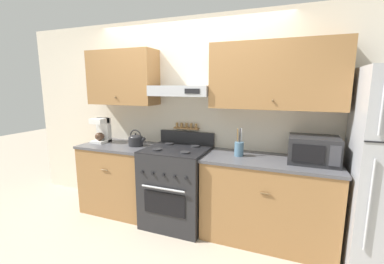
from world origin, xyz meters
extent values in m
plane|color=#B2A38E|center=(0.00, 0.00, 0.00)|extent=(16.00, 16.00, 0.00)
cube|color=beige|center=(0.00, 0.68, 1.27)|extent=(5.20, 0.08, 2.55)
cube|color=olive|center=(-0.87, 0.48, 1.81)|extent=(0.95, 0.33, 0.71)
sphere|color=brown|center=(-0.87, 0.30, 1.56)|extent=(0.02, 0.02, 0.02)
cube|color=olive|center=(1.08, 0.48, 1.81)|extent=(1.39, 0.33, 0.71)
sphere|color=brown|center=(1.08, 0.30, 1.56)|extent=(0.02, 0.02, 0.02)
cube|color=#ADAFB5|center=(0.00, 0.46, 1.64)|extent=(0.76, 0.37, 0.13)
cube|color=black|center=(0.21, 0.27, 1.64)|extent=(0.18, 0.01, 0.06)
cube|color=olive|center=(0.00, 0.60, 1.16)|extent=(0.34, 0.07, 0.02)
cylinder|color=olive|center=(-0.14, 0.60, 1.20)|extent=(0.03, 0.03, 0.06)
cylinder|color=olive|center=(-0.07, 0.60, 1.20)|extent=(0.03, 0.03, 0.06)
cylinder|color=olive|center=(0.00, 0.60, 1.20)|extent=(0.03, 0.03, 0.06)
cylinder|color=olive|center=(0.07, 0.60, 1.20)|extent=(0.03, 0.03, 0.06)
cylinder|color=olive|center=(0.14, 0.60, 1.20)|extent=(0.03, 0.03, 0.06)
cube|color=olive|center=(-0.87, 0.33, 0.45)|extent=(0.95, 0.62, 0.90)
cube|color=#4C4C51|center=(-0.87, 0.33, 0.91)|extent=(0.97, 0.64, 0.03)
cylinder|color=brown|center=(-0.87, 0.01, 0.67)|extent=(0.10, 0.01, 0.01)
cube|color=olive|center=(1.08, 0.33, 0.45)|extent=(1.39, 0.62, 0.90)
cube|color=#4C4C51|center=(1.08, 0.33, 0.91)|extent=(1.41, 0.64, 0.03)
cylinder|color=brown|center=(1.08, 0.01, 0.67)|extent=(0.10, 0.01, 0.01)
cube|color=#232326|center=(0.00, 0.29, 0.47)|extent=(0.75, 0.68, 0.95)
cube|color=black|center=(0.00, -0.05, 0.40)|extent=(0.51, 0.01, 0.26)
cylinder|color=#ADAFB5|center=(0.00, -0.08, 0.59)|extent=(0.52, 0.02, 0.02)
cube|color=black|center=(0.00, 0.29, 0.95)|extent=(0.75, 0.68, 0.01)
cylinder|color=#232326|center=(-0.18, 0.13, 0.97)|extent=(0.11, 0.11, 0.02)
cylinder|color=#232326|center=(0.18, 0.13, 0.97)|extent=(0.11, 0.11, 0.02)
cylinder|color=#232326|center=(-0.18, 0.45, 0.97)|extent=(0.11, 0.11, 0.02)
cylinder|color=#232326|center=(0.18, 0.45, 0.97)|extent=(0.11, 0.11, 0.02)
cylinder|color=black|center=(-0.27, -0.06, 0.74)|extent=(0.03, 0.02, 0.03)
cylinder|color=black|center=(-0.13, -0.06, 0.74)|extent=(0.03, 0.02, 0.03)
cylinder|color=black|center=(0.00, -0.06, 0.74)|extent=(0.03, 0.02, 0.03)
cylinder|color=black|center=(0.13, -0.06, 0.74)|extent=(0.03, 0.02, 0.03)
cylinder|color=black|center=(0.27, -0.06, 0.74)|extent=(0.03, 0.02, 0.03)
cube|color=#232326|center=(0.00, 0.61, 1.04)|extent=(0.75, 0.04, 0.16)
cylinder|color=#ADAFB5|center=(1.90, -0.12, 1.53)|extent=(0.02, 0.02, 0.41)
cylinder|color=#ADAFB5|center=(1.90, -0.12, 0.75)|extent=(0.02, 0.02, 0.79)
cylinder|color=#232326|center=(-0.61, 0.34, 0.98)|extent=(0.19, 0.19, 0.11)
ellipsoid|color=#232326|center=(-0.61, 0.34, 1.04)|extent=(0.17, 0.17, 0.07)
sphere|color=black|center=(-0.61, 0.34, 1.08)|extent=(0.02, 0.02, 0.02)
cylinder|color=#232326|center=(-0.52, 0.34, 1.00)|extent=(0.12, 0.04, 0.10)
torus|color=black|center=(-0.61, 0.34, 1.06)|extent=(0.16, 0.01, 0.16)
cube|color=white|center=(-1.19, 0.34, 0.94)|extent=(0.20, 0.23, 0.03)
cube|color=white|center=(-1.19, 0.42, 1.10)|extent=(0.20, 0.08, 0.34)
cube|color=white|center=(-1.19, 0.33, 1.23)|extent=(0.20, 0.19, 0.07)
ellipsoid|color=#4C3323|center=(-1.19, 0.32, 1.01)|extent=(0.12, 0.12, 0.11)
cube|color=#232326|center=(1.50, 0.36, 1.06)|extent=(0.48, 0.37, 0.27)
cube|color=black|center=(1.44, 0.17, 1.06)|extent=(0.29, 0.01, 0.17)
cube|color=#38383D|center=(1.67, 0.17, 1.06)|extent=(0.10, 0.01, 0.20)
cylinder|color=slate|center=(0.75, 0.34, 1.01)|extent=(0.10, 0.10, 0.16)
cylinder|color=olive|center=(0.73, 0.34, 1.16)|extent=(0.01, 0.05, 0.16)
cylinder|color=#28282B|center=(0.75, 0.35, 1.16)|extent=(0.01, 0.04, 0.16)
cylinder|color=#B2B2B7|center=(0.77, 0.35, 1.16)|extent=(0.01, 0.03, 0.16)
camera|label=1|loc=(1.28, -2.44, 1.70)|focal=24.00mm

